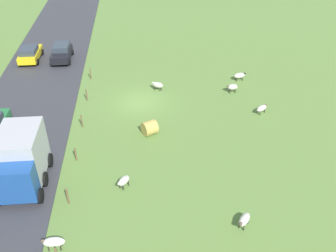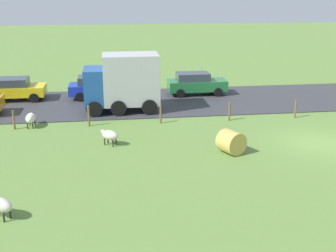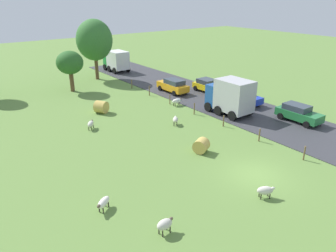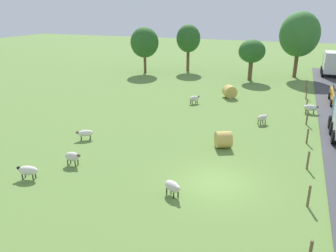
% 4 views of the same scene
% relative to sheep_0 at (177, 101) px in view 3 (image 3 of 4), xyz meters
% --- Properties ---
extents(ground_plane, '(160.00, 160.00, 0.00)m').
position_rel_sheep_0_xyz_m(ground_plane, '(-4.91, -15.10, -0.54)').
color(ground_plane, olive).
extents(road_strip, '(8.00, 80.00, 0.06)m').
position_rel_sheep_0_xyz_m(road_strip, '(4.66, -15.10, -0.51)').
color(road_strip, '#38383D').
rests_on(road_strip, ground_plane).
extents(sheep_0, '(1.29, 0.55, 0.81)m').
position_rel_sheep_0_xyz_m(sheep_0, '(0.00, 0.00, 0.00)').
color(sheep_0, silver).
rests_on(sheep_0, ground_plane).
extents(sheep_1, '(0.98, 1.05, 0.78)m').
position_rel_sheep_0_xyz_m(sheep_1, '(-3.67, -4.47, -0.01)').
color(sheep_1, beige).
rests_on(sheep_1, ground_plane).
extents(sheep_2, '(1.06, 1.15, 0.77)m').
position_rel_sheep_0_xyz_m(sheep_2, '(-10.55, -0.65, -0.02)').
color(sheep_2, beige).
rests_on(sheep_2, ground_plane).
extents(sheep_3, '(1.05, 0.61, 0.83)m').
position_rel_sheep_0_xyz_m(sheep_3, '(-13.46, -16.14, 0.02)').
color(sheep_3, beige).
rests_on(sheep_3, ground_plane).
extents(sheep_4, '(1.14, 0.96, 0.78)m').
position_rel_sheep_0_xyz_m(sheep_4, '(-6.67, -17.20, -0.03)').
color(sheep_4, beige).
rests_on(sheep_4, ground_plane).
extents(sheep_5, '(1.19, 1.02, 0.71)m').
position_rel_sheep_0_xyz_m(sheep_5, '(-15.10, -12.41, -0.05)').
color(sheep_5, silver).
rests_on(sheep_5, ground_plane).
extents(hay_bale_0, '(1.69, 1.65, 1.27)m').
position_rel_sheep_0_xyz_m(hay_bale_0, '(-7.77, 2.86, 0.10)').
color(hay_bale_0, tan).
rests_on(hay_bale_0, ground_plane).
extents(hay_bale_1, '(1.41, 1.45, 1.12)m').
position_rel_sheep_0_xyz_m(hay_bale_1, '(-5.60, -10.24, 0.02)').
color(hay_bale_1, tan).
rests_on(hay_bale_1, ground_plane).
extents(tree_1, '(3.31, 3.31, 5.10)m').
position_rel_sheep_0_xyz_m(tree_1, '(-7.07, 12.55, 3.07)').
color(tree_1, brown).
rests_on(tree_1, ground_plane).
extents(tree_3, '(5.05, 5.05, 8.43)m').
position_rel_sheep_0_xyz_m(tree_3, '(-1.74, 16.56, 5.02)').
color(tree_3, brown).
rests_on(tree_3, ground_plane).
extents(fence_post_1, '(0.12, 0.12, 1.13)m').
position_rel_sheep_0_xyz_m(fence_post_1, '(-0.30, -15.80, 0.03)').
color(fence_post_1, brown).
rests_on(fence_post_1, ground_plane).
extents(fence_post_2, '(0.12, 0.12, 1.13)m').
position_rel_sheep_0_xyz_m(fence_post_2, '(-0.30, -11.63, 0.03)').
color(fence_post_2, brown).
rests_on(fence_post_2, ground_plane).
extents(fence_post_3, '(0.12, 0.12, 1.07)m').
position_rel_sheep_0_xyz_m(fence_post_3, '(-0.30, -7.46, -0.00)').
color(fence_post_3, brown).
rests_on(fence_post_3, ground_plane).
extents(fence_post_4, '(0.12, 0.12, 1.23)m').
position_rel_sheep_0_xyz_m(fence_post_4, '(-0.30, -3.29, 0.08)').
color(fence_post_4, brown).
rests_on(fence_post_4, ground_plane).
extents(fence_post_5, '(0.12, 0.12, 1.11)m').
position_rel_sheep_0_xyz_m(fence_post_5, '(-0.30, 0.88, 0.02)').
color(fence_post_5, brown).
rests_on(fence_post_5, ground_plane).
extents(fence_post_6, '(0.12, 0.12, 1.20)m').
position_rel_sheep_0_xyz_m(fence_post_6, '(-0.30, 5.04, 0.06)').
color(fence_post_6, brown).
rests_on(fence_post_6, ground_plane).
extents(fence_post_7, '(0.12, 0.12, 1.20)m').
position_rel_sheep_0_xyz_m(fence_post_7, '(-0.30, 9.21, 0.06)').
color(fence_post_7, brown).
rests_on(fence_post_7, ground_plane).
extents(truck_0, '(2.67, 4.53, 3.21)m').
position_rel_sheep_0_xyz_m(truck_0, '(2.96, 19.35, 1.25)').
color(truck_0, '#197F33').
rests_on(truck_0, road_strip).
extents(truck_1, '(2.79, 4.70, 3.63)m').
position_rel_sheep_0_xyz_m(truck_1, '(2.66, -5.44, 1.42)').
color(truck_1, '#1E4C99').
rests_on(truck_1, road_strip).
extents(car_1, '(1.98, 4.31, 1.63)m').
position_rel_sheep_0_xyz_m(car_1, '(6.37, -10.92, 0.37)').
color(car_1, '#237238').
rests_on(car_1, road_strip).
extents(car_2, '(2.20, 3.85, 1.56)m').
position_rel_sheep_0_xyz_m(car_2, '(6.52, 2.01, 0.33)').
color(car_2, yellow).
rests_on(car_2, road_strip).
extents(car_4, '(2.00, 4.55, 1.67)m').
position_rel_sheep_0_xyz_m(car_4, '(2.82, 4.36, 0.39)').
color(car_4, orange).
rests_on(car_4, road_strip).
extents(car_5, '(2.10, 4.49, 1.58)m').
position_rel_sheep_0_xyz_m(car_5, '(6.32, -3.83, 0.35)').
color(car_5, '#1933B2').
rests_on(car_5, road_strip).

